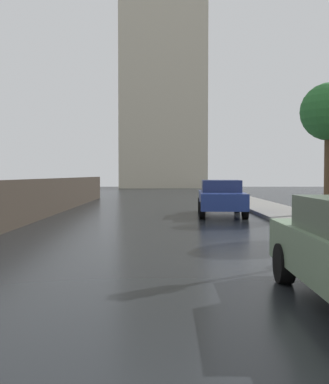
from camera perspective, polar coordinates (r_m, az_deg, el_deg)
name	(u,v)px	position (r m, az deg, el deg)	size (l,w,h in m)	color
car_blue_mid_road	(219,197)	(18.84, 6.71, -0.63)	(2.00, 4.55, 1.42)	navy
street_tree_mid	(327,114)	(19.27, 19.31, 9.04)	(2.22, 2.22, 5.18)	#4C3823
distant_tower	(158,87)	(60.64, -0.81, 12.73)	(11.41, 11.33, 30.55)	beige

